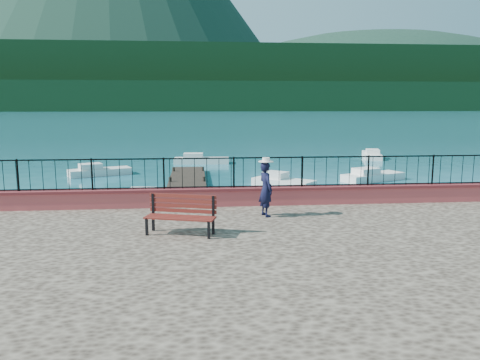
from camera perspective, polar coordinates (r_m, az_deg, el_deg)
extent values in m
plane|color=#19596B|center=(11.88, 2.22, -12.58)|extent=(2000.00, 2000.00, 0.00)
cube|color=#C94C48|center=(14.99, 0.39, -2.00)|extent=(28.00, 0.46, 0.58)
cube|color=black|center=(14.86, 0.40, 0.89)|extent=(27.00, 0.05, 0.95)
cube|color=#2D231C|center=(23.32, -6.56, -1.34)|extent=(2.00, 16.00, 0.30)
cube|color=black|center=(310.96, -5.16, 10.06)|extent=(900.00, 60.00, 18.00)
cube|color=black|center=(371.34, -5.24, 11.93)|extent=(900.00, 120.00, 44.00)
ellipsoid|color=#142D23|center=(612.39, 16.03, 8.49)|extent=(448.00, 384.00, 180.00)
cube|color=black|center=(11.75, -7.31, -5.59)|extent=(1.83, 1.01, 0.44)
cube|color=maroon|center=(11.89, -6.95, -3.01)|extent=(1.70, 0.58, 0.53)
imported|color=black|center=(13.47, 3.17, -1.12)|extent=(0.54, 0.67, 1.58)
cylinder|color=white|center=(13.35, 3.20, 2.48)|extent=(0.44, 0.44, 0.12)
cube|color=silver|center=(20.72, -10.58, -2.08)|extent=(3.44, 1.75, 0.80)
cube|color=silver|center=(25.24, 5.33, 0.06)|extent=(3.38, 3.14, 0.80)
cube|color=silver|center=(28.27, 15.92, 0.73)|extent=(4.06, 2.76, 0.80)
cube|color=silver|center=(30.49, -16.71, 1.30)|extent=(3.96, 2.69, 0.80)
cube|color=silver|center=(35.21, -4.71, 2.67)|extent=(4.15, 1.54, 0.80)
cube|color=white|center=(40.22, 15.78, 3.18)|extent=(2.41, 4.43, 0.80)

